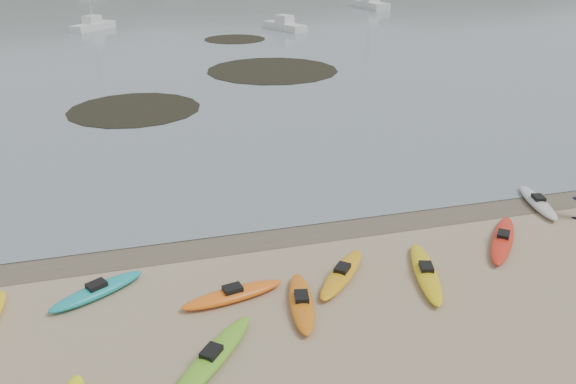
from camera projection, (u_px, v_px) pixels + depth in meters
name	position (u px, v px, depth m)	size (l,w,h in m)	color
ground	(288.00, 228.00, 21.11)	(600.00, 600.00, 0.00)	tan
wet_sand	(290.00, 232.00, 20.84)	(60.00, 60.00, 0.00)	brown
kayaks	(298.00, 289.00, 17.15)	(21.50, 10.32, 0.34)	orange
kelp_mats	(231.00, 71.00, 46.45)	(21.07, 33.69, 0.04)	black
moored_boats	(208.00, 0.00, 97.57)	(93.27, 75.61, 1.30)	silver
far_hills	(252.00, 18.00, 207.87)	(550.00, 135.00, 80.00)	#384235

